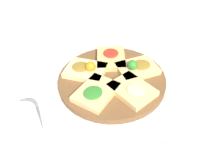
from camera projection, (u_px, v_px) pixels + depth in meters
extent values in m
plane|color=silver|center=(112.00, 82.00, 0.79)|extent=(3.00, 3.00, 0.00)
cylinder|color=brown|center=(112.00, 79.00, 0.78)|extent=(0.38, 0.38, 0.02)
cube|color=#DBB775|center=(137.00, 68.00, 0.80)|extent=(0.18, 0.16, 0.02)
ellipsoid|color=olive|center=(142.00, 64.00, 0.80)|extent=(0.08, 0.08, 0.01)
sphere|color=#2D7A28|center=(132.00, 65.00, 0.78)|extent=(0.04, 0.04, 0.04)
cube|color=tan|center=(111.00, 58.00, 0.85)|extent=(0.18, 0.17, 0.02)
ellipsoid|color=red|center=(111.00, 53.00, 0.85)|extent=(0.09, 0.09, 0.01)
cube|color=#E5C689|center=(86.00, 70.00, 0.79)|extent=(0.15, 0.17, 0.02)
ellipsoid|color=olive|center=(81.00, 67.00, 0.79)|extent=(0.08, 0.08, 0.01)
sphere|color=orange|center=(91.00, 67.00, 0.77)|extent=(0.04, 0.04, 0.04)
cube|color=#DBB775|center=(96.00, 92.00, 0.71)|extent=(0.15, 0.12, 0.02)
ellipsoid|color=#2D7A28|center=(93.00, 93.00, 0.69)|extent=(0.07, 0.07, 0.01)
cube|color=#DBB775|center=(132.00, 90.00, 0.71)|extent=(0.13, 0.16, 0.02)
ellipsoid|color=beige|center=(136.00, 90.00, 0.70)|extent=(0.07, 0.07, 0.01)
cylinder|color=white|center=(6.00, 103.00, 0.70)|extent=(0.22, 0.22, 0.01)
torus|color=white|center=(5.00, 102.00, 0.70)|extent=(0.21, 0.21, 0.01)
cylinder|color=white|center=(87.00, 30.00, 1.07)|extent=(0.21, 0.21, 0.01)
torus|color=white|center=(87.00, 29.00, 1.07)|extent=(0.20, 0.20, 0.01)
cylinder|color=silver|center=(25.00, 126.00, 0.58)|extent=(0.08, 0.08, 0.11)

